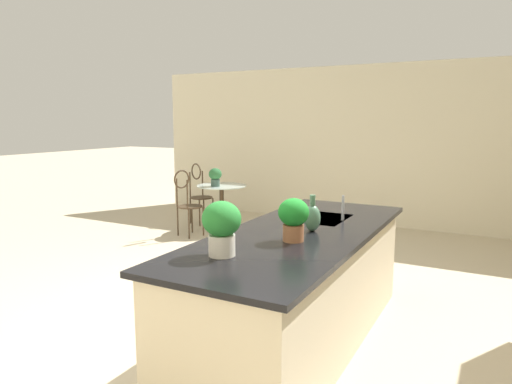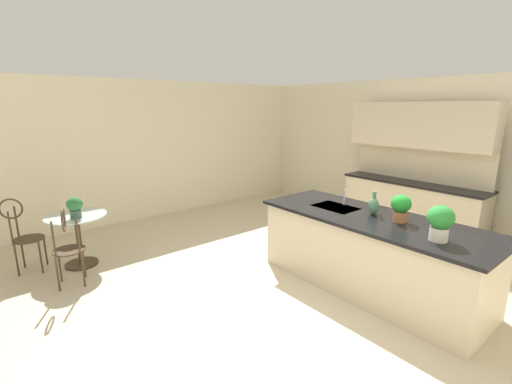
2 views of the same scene
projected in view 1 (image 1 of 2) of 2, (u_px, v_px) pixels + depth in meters
ground_plane at (228, 308)px, 4.45m from camera, size 40.00×40.00×0.00m
wall_left_window at (357, 145)px, 7.95m from camera, size 0.12×7.80×2.70m
kitchen_island at (298, 286)px, 3.72m from camera, size 2.80×1.06×0.92m
bistro_table at (222, 203)px, 7.51m from camera, size 0.80×0.80×0.74m
chair_near_window at (199, 191)px, 8.01m from camera, size 0.49×0.52×1.04m
chair_by_island at (187, 200)px, 7.10m from camera, size 0.52×0.47×1.04m
sink_faucet at (343, 208)px, 4.03m from camera, size 0.02×0.02×0.22m
potted_plant_on_table at (215, 176)px, 7.34m from camera, size 0.21×0.21×0.29m
potted_plant_counter_near at (293, 217)px, 3.32m from camera, size 0.22×0.22×0.31m
potted_plant_counter_far at (222, 225)px, 2.96m from camera, size 0.25×0.25×0.36m
vase_on_counter at (312, 217)px, 3.63m from camera, size 0.13×0.13×0.29m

